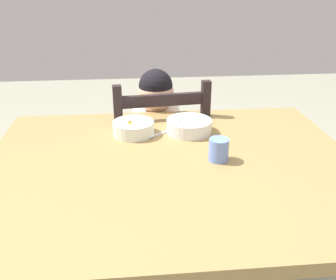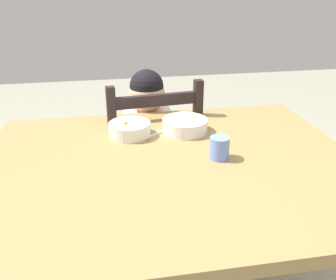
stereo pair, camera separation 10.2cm
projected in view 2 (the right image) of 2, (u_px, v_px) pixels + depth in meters
name	position (u px, v px, depth m)	size (l,w,h in m)	color
dining_table	(174.00, 189.00, 1.33)	(1.26, 1.02, 0.76)	#987C48
dining_chair	(150.00, 170.00, 1.91)	(0.46, 0.46, 0.92)	black
child_figure	(148.00, 137.00, 1.84)	(0.32, 0.31, 0.94)	beige
bowl_of_peas	(185.00, 125.00, 1.52)	(0.18, 0.18, 0.05)	white
bowl_of_carrots	(130.00, 129.00, 1.49)	(0.16, 0.16, 0.05)	white
spoon	(149.00, 136.00, 1.48)	(0.12, 0.10, 0.01)	silver
drinking_cup	(219.00, 148.00, 1.30)	(0.07, 0.07, 0.08)	#6B8DE3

